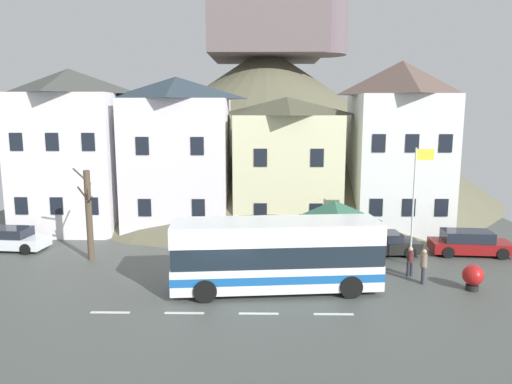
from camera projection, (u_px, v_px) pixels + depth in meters
ground_plane at (226, 295)px, 21.09m from camera, size 40.00×60.00×0.07m
townhouse_00 at (73, 151)px, 32.32m from camera, size 6.69×6.23×10.84m
townhouse_01 at (178, 156)px, 31.69m from camera, size 6.74×5.11×10.27m
townhouse_02 at (286, 164)px, 32.36m from camera, size 6.91×6.54×9.00m
townhouse_03 at (399, 148)px, 31.63m from camera, size 6.03×5.70×11.30m
hilltop_castle at (266, 118)px, 47.72m from camera, size 43.87×43.87×21.45m
transit_bus at (276, 256)px, 21.38m from camera, size 9.50×3.39×3.21m
bus_shelter at (334, 211)px, 24.64m from camera, size 3.60×3.60×3.49m
parked_car_00 at (11, 239)px, 27.86m from camera, size 4.11×2.10×1.33m
parked_car_01 at (379, 243)px, 27.01m from camera, size 4.40×2.19×1.27m
parked_car_02 at (469, 243)px, 26.96m from camera, size 4.50×2.11×1.37m
pedestrian_00 at (424, 265)px, 22.33m from camera, size 0.31×0.35×1.67m
pedestrian_01 at (410, 261)px, 23.37m from camera, size 0.34×0.30×1.48m
public_bench at (308, 245)px, 27.26m from camera, size 1.72×0.48×0.87m
flagpole at (415, 197)px, 24.61m from camera, size 0.95×0.10×6.21m
harbour_buoy at (473, 276)px, 21.49m from camera, size 0.93×0.93×1.18m
bare_tree_00 at (89, 214)px, 25.70m from camera, size 0.94×2.33×5.16m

